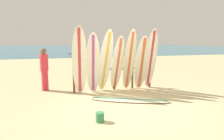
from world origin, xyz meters
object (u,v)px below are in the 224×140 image
object	(u,v)px
surfboard_leaning_far_right	(151,60)
surfboard_leaning_left	(93,64)
surfboard_rack	(114,75)
surfboard_leaning_right	(142,63)
surfboard_leaning_center	(117,64)
surfboard_leaning_center_right	(129,61)
surfboard_leaning_far_left	(79,61)
sand_bucket	(100,117)
beachgoer_standing	(44,68)
surfboard_lying_on_sand	(129,100)
surfboard_leaning_center_left	(105,62)
small_boat_offshore	(76,52)

from	to	relation	value
surfboard_leaning_far_right	surfboard_leaning_left	bearing A→B (deg)	-179.02
surfboard_rack	surfboard_leaning_right	world-z (taller)	surfboard_leaning_right
surfboard_leaning_center	surfboard_leaning_center_right	bearing A→B (deg)	-17.21
surfboard_leaning_far_left	sand_bucket	distance (m)	2.80
surfboard_leaning_center	beachgoer_standing	bearing A→B (deg)	161.09
surfboard_rack	surfboard_leaning_center_right	world-z (taller)	surfboard_leaning_center_right
surfboard_lying_on_sand	surfboard_rack	bearing A→B (deg)	91.82
surfboard_leaning_right	surfboard_leaning_center_left	bearing A→B (deg)	176.96
surfboard_leaning_center_left	beachgoer_standing	bearing A→B (deg)	156.46
surfboard_rack	surfboard_lying_on_sand	xyz separation A→B (m)	(0.05, -1.60, -0.60)
surfboard_leaning_center_right	sand_bucket	bearing A→B (deg)	-124.71
beachgoer_standing	sand_bucket	xyz separation A→B (m)	(1.47, -3.63, -0.82)
surfboard_leaning_center_left	surfboard_leaning_center_right	distance (m)	0.95
surfboard_lying_on_sand	beachgoer_standing	size ratio (longest dim) A/B	1.58
surfboard_rack	sand_bucket	size ratio (longest dim) A/B	13.83
surfboard_rack	surfboard_leaning_left	distance (m)	1.16
sand_bucket	surfboard_lying_on_sand	bearing A→B (deg)	46.43
surfboard_rack	surfboard_leaning_left	size ratio (longest dim) A/B	1.45
surfboard_leaning_center	surfboard_leaning_center_left	bearing A→B (deg)	-175.09
sand_bucket	surfboard_leaning_center_right	bearing A→B (deg)	55.29
surfboard_leaning_left	surfboard_leaning_right	world-z (taller)	surfboard_leaning_left
beachgoer_standing	small_boat_offshore	bearing A→B (deg)	81.44
surfboard_leaning_center_right	small_boat_offshore	world-z (taller)	surfboard_leaning_center_right
surfboard_rack	surfboard_lying_on_sand	size ratio (longest dim) A/B	1.24
beachgoer_standing	surfboard_lying_on_sand	bearing A→B (deg)	-38.87
surfboard_leaning_far_left	sand_bucket	bearing A→B (deg)	-85.89
surfboard_leaning_center_right	small_boat_offshore	distance (m)	23.61
surfboard_leaning_center	beachgoer_standing	size ratio (longest dim) A/B	1.29
surfboard_rack	surfboard_leaning_center	distance (m)	0.57
surfboard_leaning_center	beachgoer_standing	xyz separation A→B (m)	(-2.78, 0.95, -0.16)
surfboard_leaning_center_left	surfboard_leaning_right	world-z (taller)	surfboard_leaning_center_left
surfboard_leaning_left	small_boat_offshore	distance (m)	23.65
surfboard_leaning_center_right	sand_bucket	xyz separation A→B (m)	(-1.76, -2.54, -1.10)
surfboard_leaning_far_left	surfboard_leaning_far_right	distance (m)	2.89
surfboard_leaning_center	surfboard_lying_on_sand	xyz separation A→B (m)	(0.00, -1.29, -1.07)
surfboard_leaning_right	beachgoer_standing	xyz separation A→B (m)	(-3.76, 1.07, -0.17)
surfboard_leaning_far_left	surfboard_leaning_center_left	world-z (taller)	surfboard_leaning_far_left
surfboard_leaning_far_left	surfboard_leaning_center_right	xyz separation A→B (m)	(1.94, -0.01, -0.05)
surfboard_leaning_far_right	surfboard_lying_on_sand	size ratio (longest dim) A/B	0.92
surfboard_leaning_right	surfboard_leaning_center_right	bearing A→B (deg)	-178.12
surfboard_lying_on_sand	surfboard_leaning_right	bearing A→B (deg)	50.25
surfboard_leaning_right	surfboard_lying_on_sand	size ratio (longest dim) A/B	0.82
surfboard_rack	surfboard_leaning_center_left	world-z (taller)	surfboard_leaning_center_left
surfboard_leaning_left	surfboard_leaning_far_right	distance (m)	2.39
surfboard_leaning_far_right	surfboard_leaning_right	bearing A→B (deg)	-174.16
surfboard_leaning_center_right	surfboard_leaning_left	bearing A→B (deg)	179.23
small_boat_offshore	sand_bucket	world-z (taller)	small_boat_offshore
surfboard_leaning_right	surfboard_leaning_far_right	size ratio (longest dim) A/B	0.89
surfboard_leaning_right	small_boat_offshore	distance (m)	23.59
surfboard_rack	surfboard_leaning_left	bearing A→B (deg)	-155.48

